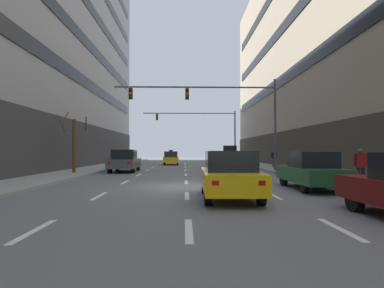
{
  "coord_description": "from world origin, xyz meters",
  "views": [
    {
      "loc": [
        -0.09,
        -14.65,
        1.67
      ],
      "look_at": [
        0.84,
        24.24,
        2.47
      ],
      "focal_mm": 29.47,
      "sensor_mm": 36.0,
      "label": 1
    }
  ],
  "objects": [
    {
      "name": "lane_stripe_l2_s2",
      "position": [
        0.0,
        -8.0,
        0.0
      ],
      "size": [
        0.16,
        2.0,
        0.01
      ],
      "primitive_type": "cube",
      "color": "silver",
      "rests_on": "ground"
    },
    {
      "name": "lane_stripe_l3_s9",
      "position": [
        3.22,
        27.0,
        0.0
      ],
      "size": [
        0.16,
        2.0,
        0.01
      ],
      "primitive_type": "cube",
      "color": "silver",
      "rests_on": "ground"
    },
    {
      "name": "lane_stripe_l1_s10",
      "position": [
        -3.22,
        32.0,
        0.0
      ],
      "size": [
        0.16,
        2.0,
        0.01
      ],
      "primitive_type": "cube",
      "color": "silver",
      "rests_on": "ground"
    },
    {
      "name": "lane_stripe_l3_s7",
      "position": [
        3.22,
        17.0,
        0.0
      ],
      "size": [
        0.16,
        2.0,
        0.01
      ],
      "primitive_type": "cube",
      "color": "silver",
      "rests_on": "ground"
    },
    {
      "name": "street_tree_1",
      "position": [
        -7.76,
        7.3,
        2.18
      ],
      "size": [
        2.26,
        2.25,
        4.26
      ],
      "color": "#4C3823",
      "rests_on": "sidewalk_left"
    },
    {
      "name": "lane_stripe_l2_s8",
      "position": [
        0.0,
        22.0,
        0.0
      ],
      "size": [
        0.16,
        2.0,
        0.01
      ],
      "primitive_type": "cube",
      "color": "silver",
      "rests_on": "ground"
    },
    {
      "name": "lane_stripe_l3_s8",
      "position": [
        3.22,
        22.0,
        0.0
      ],
      "size": [
        0.16,
        2.0,
        0.01
      ],
      "primitive_type": "cube",
      "color": "silver",
      "rests_on": "ground"
    },
    {
      "name": "lane_stripe_l1_s4",
      "position": [
        -3.22,
        2.0,
        0.0
      ],
      "size": [
        0.16,
        2.0,
        0.01
      ],
      "primitive_type": "cube",
      "color": "silver",
      "rests_on": "ground"
    },
    {
      "name": "pedestrian_1",
      "position": [
        7.32,
        -1.57,
        1.07
      ],
      "size": [
        0.51,
        0.29,
        1.61
      ],
      "color": "black",
      "rests_on": "sidewalk_right"
    },
    {
      "name": "lane_stripe_l2_s4",
      "position": [
        0.0,
        2.0,
        0.0
      ],
      "size": [
        0.16,
        2.0,
        0.01
      ],
      "primitive_type": "cube",
      "color": "silver",
      "rests_on": "ground"
    },
    {
      "name": "pedestrian_0",
      "position": [
        7.99,
        13.59,
        1.03
      ],
      "size": [
        0.5,
        0.32,
        1.55
      ],
      "color": "brown",
      "rests_on": "sidewalk_right"
    },
    {
      "name": "lane_stripe_l1_s6",
      "position": [
        -3.22,
        12.0,
        0.0
      ],
      "size": [
        0.16,
        2.0,
        0.01
      ],
      "primitive_type": "cube",
      "color": "silver",
      "rests_on": "ground"
    },
    {
      "name": "lane_stripe_l1_s5",
      "position": [
        -3.22,
        7.0,
        0.0
      ],
      "size": [
        0.16,
        2.0,
        0.01
      ],
      "primitive_type": "cube",
      "color": "silver",
      "rests_on": "ground"
    },
    {
      "name": "traffic_signal_0",
      "position": [
        2.55,
        9.18,
        5.17
      ],
      "size": [
        12.31,
        0.35,
        7.0
      ],
      "color": "#4C4C51",
      "rests_on": "sidewalk_right"
    },
    {
      "name": "lane_stripe_l3_s6",
      "position": [
        3.22,
        12.0,
        0.0
      ],
      "size": [
        0.16,
        2.0,
        0.01
      ],
      "primitive_type": "cube",
      "color": "silver",
      "rests_on": "ground"
    },
    {
      "name": "taxi_driving_2",
      "position": [
        1.46,
        -3.79,
        0.82
      ],
      "size": [
        1.96,
        4.47,
        1.84
      ],
      "color": "black",
      "rests_on": "ground"
    },
    {
      "name": "lane_stripe_l3_s4",
      "position": [
        3.22,
        2.0,
        0.0
      ],
      "size": [
        0.16,
        2.0,
        0.01
      ],
      "primitive_type": "cube",
      "color": "silver",
      "rests_on": "ground"
    },
    {
      "name": "ground_plane",
      "position": [
        0.0,
        0.0,
        0.0
      ],
      "size": [
        120.0,
        120.0,
        0.0
      ],
      "primitive_type": "plane",
      "color": "slate"
    },
    {
      "name": "traffic_signal_1",
      "position": [
        2.87,
        28.25,
        5.2
      ],
      "size": [
        12.64,
        0.35,
        6.97
      ],
      "color": "#4C4C51",
      "rests_on": "sidewalk_right"
    },
    {
      "name": "lane_stripe_l3_s3",
      "position": [
        3.22,
        -3.0,
        0.0
      ],
      "size": [
        0.16,
        2.0,
        0.01
      ],
      "primitive_type": "cube",
      "color": "silver",
      "rests_on": "ground"
    },
    {
      "name": "lane_stripe_l3_s5",
      "position": [
        3.22,
        7.0,
        0.0
      ],
      "size": [
        0.16,
        2.0,
        0.01
      ],
      "primitive_type": "cube",
      "color": "silver",
      "rests_on": "ground"
    },
    {
      "name": "lane_stripe_l2_s3",
      "position": [
        0.0,
        -3.0,
        0.0
      ],
      "size": [
        0.16,
        2.0,
        0.01
      ],
      "primitive_type": "cube",
      "color": "silver",
      "rests_on": "ground"
    },
    {
      "name": "lane_stripe_l2_s6",
      "position": [
        0.0,
        12.0,
        0.0
      ],
      "size": [
        0.16,
        2.0,
        0.01
      ],
      "primitive_type": "cube",
      "color": "silver",
      "rests_on": "ground"
    },
    {
      "name": "lane_stripe_l1_s3",
      "position": [
        -3.22,
        -3.0,
        0.0
      ],
      "size": [
        0.16,
        2.0,
        0.01
      ],
      "primitive_type": "cube",
      "color": "silver",
      "rests_on": "ground"
    },
    {
      "name": "lane_stripe_l1_s7",
      "position": [
        -3.22,
        17.0,
        0.0
      ],
      "size": [
        0.16,
        2.0,
        0.01
      ],
      "primitive_type": "cube",
      "color": "silver",
      "rests_on": "ground"
    },
    {
      "name": "lane_stripe_l1_s9",
      "position": [
        -3.22,
        27.0,
        0.0
      ],
      "size": [
        0.16,
        2.0,
        0.01
      ],
      "primitive_type": "cube",
      "color": "silver",
      "rests_on": "ground"
    },
    {
      "name": "lane_stripe_l2_s10",
      "position": [
        0.0,
        32.0,
        0.0
      ],
      "size": [
        0.16,
        2.0,
        0.01
      ],
      "primitive_type": "cube",
      "color": "silver",
      "rests_on": "ground"
    },
    {
      "name": "lane_stripe_l3_s2",
      "position": [
        3.22,
        -8.0,
        0.0
      ],
      "size": [
        0.16,
        2.0,
        0.01
      ],
      "primitive_type": "cube",
      "color": "silver",
      "rests_on": "ground"
    },
    {
      "name": "lane_stripe_l3_s10",
      "position": [
        3.22,
        32.0,
        0.0
      ],
      "size": [
        0.16,
        2.0,
        0.01
      ],
      "primitive_type": "cube",
      "color": "silver",
      "rests_on": "ground"
    },
    {
      "name": "taxi_driving_0",
      "position": [
        -1.67,
        22.18,
        0.77
      ],
      "size": [
        1.85,
        4.2,
        1.73
      ],
      "color": "black",
      "rests_on": "ground"
    },
    {
      "name": "lane_stripe_l2_s9",
      "position": [
        0.0,
        27.0,
        0.0
      ],
      "size": [
        0.16,
        2.0,
        0.01
      ],
      "primitive_type": "cube",
      "color": "silver",
      "rests_on": "ground"
    },
    {
      "name": "lane_stripe_l2_s7",
      "position": [
        0.0,
        17.0,
        0.0
      ],
      "size": [
        0.16,
        2.0,
        0.01
      ],
      "primitive_type": "cube",
      "color": "silver",
      "rests_on": "ground"
    },
    {
      "name": "lane_stripe_l2_s5",
      "position": [
        0.0,
        7.0,
        0.0
      ],
      "size": [
        0.16,
        2.0,
        0.01
      ],
      "primitive_type": "cube",
      "color": "silver",
      "rests_on": "ground"
    },
    {
      "name": "car_driving_1",
      "position": [
        -4.75,
        10.05,
        0.86
      ],
      "size": [
        1.98,
        4.66,
        1.74
      ],
      "color": "black",
      "rests_on": "ground"
    },
    {
      "name": "sidewalk_right",
      "position": [
        8.06,
        0.0,
        0.07
      ],
      "size": [
        3.24,
        80.0,
        0.14
      ],
      "primitive_type": "cube",
      "color": "gray",
      "rests_on": "ground"
    },
    {
      "name": "car_parked_1",
      "position": [
        5.38,
        -1.18,
        0.8
      ],
      "size": [
        1.84,
        4.32,
        1.61
      ],
      "color": "black",
      "rests_on": "ground"
    },
    {
      "name": "lane_stripe_l1_s2",
      "position": [
        -3.22,
        -8.0,
        0.0
      ],
      "size": [
        0.16,
        2.0,
        0.01
      ],
      "primitive_type": "cube",
      "color": "silver",
      "rests_on": "ground"
    },
    {
      "name": "sidewalk_left",
      "position": [
        -8.06,
        0.0,
        0.07
      ],
      "size": [
        3.24,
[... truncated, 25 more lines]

